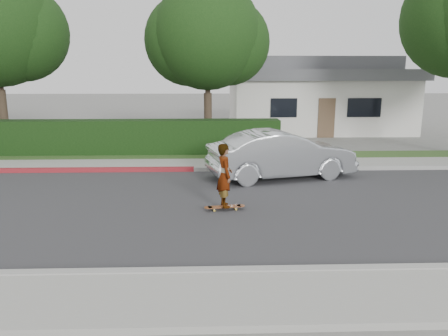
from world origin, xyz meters
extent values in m
plane|color=slate|center=(0.00, 0.00, 0.00)|extent=(120.00, 120.00, 0.00)
cube|color=#2D2D30|center=(0.00, 0.00, 0.01)|extent=(60.00, 8.00, 0.01)
cube|color=#9E9E99|center=(0.00, -4.10, 0.07)|extent=(60.00, 0.20, 0.15)
cube|color=gray|center=(0.00, -5.00, 0.06)|extent=(60.00, 1.60, 0.12)
cube|color=#9E9E99|center=(0.00, 4.10, 0.07)|extent=(60.00, 0.20, 0.15)
cube|color=maroon|center=(-5.00, 4.10, 0.08)|extent=(12.00, 0.21, 0.15)
cube|color=gray|center=(0.00, 5.00, 0.06)|extent=(60.00, 1.60, 0.12)
cube|color=#2D4C1E|center=(0.00, 6.60, 0.05)|extent=(60.00, 1.60, 0.10)
cube|color=black|center=(-3.00, 7.20, 0.75)|extent=(15.00, 1.00, 1.50)
cylinder|color=#33261C|center=(-7.50, 8.50, 1.35)|extent=(0.36, 0.36, 2.70)
sphere|color=black|center=(-6.60, 8.80, 5.10)|extent=(4.16, 4.16, 4.16)
cylinder|color=#33261C|center=(1.50, 9.00, 1.26)|extent=(0.36, 0.36, 2.52)
cylinder|color=#33261C|center=(1.50, 9.00, 3.15)|extent=(0.24, 0.24, 2.10)
sphere|color=black|center=(1.50, 9.00, 5.04)|extent=(4.80, 4.80, 4.80)
sphere|color=black|center=(0.70, 9.40, 4.84)|extent=(4.08, 4.08, 4.08)
sphere|color=black|center=(2.40, 9.30, 4.74)|extent=(3.84, 3.84, 3.84)
cube|color=beige|center=(8.00, 16.00, 1.50)|extent=(10.00, 8.00, 3.00)
cube|color=#4C4C51|center=(8.00, 16.00, 3.30)|extent=(10.60, 8.60, 0.60)
cube|color=#4C4C51|center=(8.00, 16.00, 3.90)|extent=(8.40, 6.40, 0.80)
cube|color=black|center=(5.50, 11.98, 1.60)|extent=(1.40, 0.06, 1.00)
cube|color=black|center=(9.80, 11.98, 1.60)|extent=(1.80, 0.06, 1.00)
cube|color=brown|center=(7.80, 11.98, 1.05)|extent=(0.90, 0.06, 2.10)
cylinder|color=gold|center=(1.67, -0.53, 0.04)|extent=(0.06, 0.04, 0.06)
cylinder|color=gold|center=(1.65, -0.37, 0.04)|extent=(0.06, 0.04, 0.06)
cylinder|color=gold|center=(2.23, -0.44, 0.04)|extent=(0.06, 0.04, 0.06)
cylinder|color=gold|center=(2.21, -0.28, 0.04)|extent=(0.06, 0.04, 0.06)
cube|color=silver|center=(1.66, -0.45, 0.08)|extent=(0.07, 0.17, 0.02)
cube|color=silver|center=(2.22, -0.36, 0.08)|extent=(0.07, 0.17, 0.02)
cube|color=maroon|center=(1.94, -0.41, 0.10)|extent=(0.87, 0.33, 0.02)
cylinder|color=maroon|center=(1.52, -0.47, 0.10)|extent=(0.23, 0.23, 0.02)
cylinder|color=maroon|center=(2.36, -0.34, 0.10)|extent=(0.23, 0.23, 0.02)
imported|color=white|center=(1.94, -0.41, 0.92)|extent=(0.50, 0.66, 1.62)
imported|color=silver|center=(3.94, 3.00, 0.80)|extent=(5.09, 2.84, 1.59)
camera|label=1|loc=(1.57, -11.08, 3.48)|focal=35.00mm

